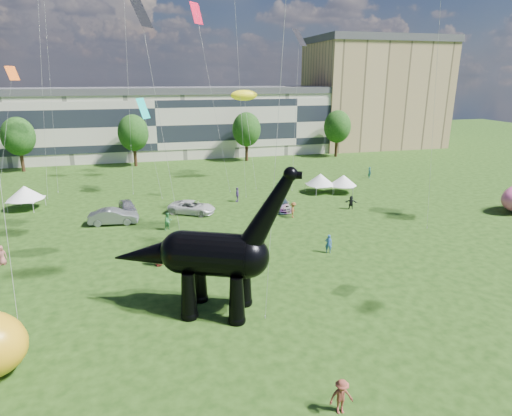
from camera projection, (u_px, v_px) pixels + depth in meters
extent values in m
plane|color=#16330C|center=(308.00, 311.00, 28.93)|extent=(220.00, 220.00, 0.00)
cube|color=beige|center=(156.00, 125.00, 82.66)|extent=(78.00, 11.00, 12.00)
cube|color=tan|center=(374.00, 95.00, 95.25)|extent=(28.00, 18.00, 22.00)
cylinder|color=#382314|center=(22.00, 162.00, 70.46)|extent=(0.56, 0.56, 3.20)
ellipsoid|color=#14380F|center=(18.00, 133.00, 69.06)|extent=(5.20, 5.20, 6.24)
cylinder|color=#382314|center=(135.00, 157.00, 74.70)|extent=(0.56, 0.56, 3.20)
ellipsoid|color=#14380F|center=(133.00, 130.00, 73.30)|extent=(5.20, 5.20, 6.24)
cylinder|color=#382314|center=(247.00, 152.00, 79.40)|extent=(0.56, 0.56, 3.20)
ellipsoid|color=#14380F|center=(246.00, 127.00, 78.00)|extent=(5.20, 5.20, 6.24)
cylinder|color=#382314|center=(336.00, 148.00, 83.63)|extent=(0.56, 0.56, 3.20)
ellipsoid|color=#14380F|center=(337.00, 124.00, 82.23)|extent=(5.20, 5.20, 6.24)
cone|color=black|center=(189.00, 296.00, 27.64)|extent=(1.45, 1.45, 3.18)
sphere|color=black|center=(190.00, 315.00, 28.05)|extent=(1.17, 1.17, 1.17)
cone|color=black|center=(199.00, 280.00, 29.83)|extent=(1.45, 1.45, 3.18)
sphere|color=black|center=(200.00, 298.00, 30.25)|extent=(1.17, 1.17, 1.17)
cone|color=black|center=(237.00, 300.00, 27.10)|extent=(1.45, 1.45, 3.18)
sphere|color=black|center=(237.00, 320.00, 27.52)|extent=(1.17, 1.17, 1.17)
cone|color=black|center=(244.00, 283.00, 29.30)|extent=(1.45, 1.45, 3.18)
sphere|color=black|center=(244.00, 302.00, 29.71)|extent=(1.17, 1.17, 1.17)
cylinder|color=black|center=(215.00, 254.00, 27.73)|extent=(5.24, 4.45, 2.86)
sphere|color=black|center=(182.00, 252.00, 28.10)|extent=(2.86, 2.86, 2.86)
sphere|color=black|center=(248.00, 257.00, 27.36)|extent=(2.76, 2.76, 2.76)
cone|color=black|center=(269.00, 212.00, 26.23)|extent=(4.30, 3.10, 5.62)
sphere|color=black|center=(291.00, 174.00, 25.29)|extent=(0.89, 0.89, 0.89)
cylinder|color=black|center=(296.00, 175.00, 25.26)|extent=(0.87, 0.73, 0.47)
cone|color=black|center=(151.00, 254.00, 28.57)|extent=(6.03, 4.34, 3.12)
imported|color=#A5A4A8|center=(127.00, 206.00, 49.71)|extent=(2.42, 4.29, 1.38)
imported|color=slate|center=(114.00, 217.00, 45.58)|extent=(5.22, 2.19, 1.68)
imported|color=silver|center=(192.00, 207.00, 49.10)|extent=(5.88, 4.69, 1.49)
imported|color=#595960|center=(280.00, 203.00, 50.74)|extent=(2.59, 5.14, 1.43)
cube|color=white|center=(320.00, 185.00, 57.82)|extent=(3.39, 3.39, 0.12)
cone|color=white|center=(320.00, 179.00, 57.58)|extent=(4.30, 4.30, 1.49)
cylinder|color=#999999|center=(316.00, 192.00, 56.24)|extent=(0.06, 0.06, 1.09)
cylinder|color=#999999|center=(334.00, 190.00, 57.28)|extent=(0.06, 0.06, 1.09)
cylinder|color=#999999|center=(306.00, 187.00, 58.68)|extent=(0.06, 0.06, 1.09)
cylinder|color=#999999|center=(323.00, 185.00, 59.72)|extent=(0.06, 0.06, 1.09)
cube|color=white|center=(343.00, 185.00, 57.73)|extent=(3.71, 3.71, 0.11)
cone|color=white|center=(343.00, 180.00, 57.51)|extent=(4.70, 4.70, 1.40)
cylinder|color=#999999|center=(333.00, 191.00, 56.89)|extent=(0.06, 0.06, 1.02)
cylinder|color=#999999|center=(353.00, 192.00, 56.43)|extent=(0.06, 0.06, 1.02)
cylinder|color=#999999|center=(333.00, 186.00, 59.33)|extent=(0.06, 0.06, 1.02)
cylinder|color=#999999|center=(352.00, 187.00, 58.87)|extent=(0.06, 0.06, 1.02)
cube|color=white|center=(26.00, 199.00, 50.63)|extent=(3.89, 3.89, 0.13)
cone|color=white|center=(25.00, 192.00, 50.37)|extent=(4.93, 4.93, 1.61)
cylinder|color=#999999|center=(7.00, 208.00, 49.35)|extent=(0.06, 0.06, 1.18)
cylinder|color=#999999|center=(33.00, 208.00, 49.38)|extent=(0.06, 0.06, 1.18)
cylinder|color=#999999|center=(21.00, 201.00, 52.22)|extent=(0.06, 0.06, 1.18)
cylinder|color=#999999|center=(45.00, 201.00, 52.25)|extent=(0.06, 0.06, 1.18)
imported|color=brown|center=(293.00, 210.00, 47.67)|extent=(1.10, 1.32, 1.77)
imported|color=#398F49|center=(168.00, 221.00, 43.83)|extent=(1.13, 1.11, 1.84)
imported|color=#AB5C55|center=(1.00, 255.00, 35.77)|extent=(0.85, 0.58, 1.70)
imported|color=brown|center=(341.00, 397.00, 19.92)|extent=(1.19, 0.73, 1.80)
imported|color=#4F3476|center=(237.00, 195.00, 53.69)|extent=(0.80, 1.16, 1.83)
imported|color=#2F7276|center=(369.00, 172.00, 66.21)|extent=(0.48, 0.67, 1.73)
imported|color=black|center=(351.00, 202.00, 50.75)|extent=(1.56, 1.05, 1.62)
imported|color=#2A569A|center=(329.00, 244.00, 38.18)|extent=(0.74, 0.63, 1.71)
imported|color=#A42931|center=(158.00, 255.00, 35.54)|extent=(0.75, 1.00, 1.84)
plane|color=#DB4E0B|center=(12.00, 73.00, 60.50)|extent=(2.11, 2.17, 1.95)
plane|color=black|center=(299.00, 37.00, 59.10)|extent=(3.02, 2.94, 2.32)
plane|color=#0DC3B5|center=(143.00, 108.00, 54.15)|extent=(2.03, 2.74, 2.53)
plane|color=red|center=(196.00, 13.00, 58.15)|extent=(2.49, 2.66, 2.80)
ellipsoid|color=yellow|center=(244.00, 95.00, 61.97)|extent=(4.10, 3.90, 1.53)
plane|color=black|center=(140.00, 10.00, 34.34)|extent=(2.41, 3.04, 2.56)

